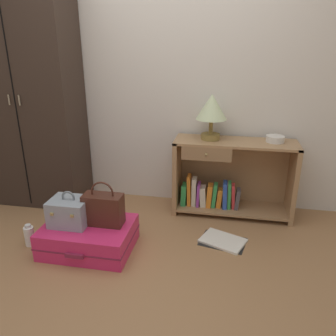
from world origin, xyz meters
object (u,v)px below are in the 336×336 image
at_px(wardrobe, 29,96).
at_px(train_case, 70,211).
at_px(suitcase_large, 89,237).
at_px(bottle, 29,236).
at_px(table_lamp, 212,109).
at_px(bowl, 275,139).
at_px(handbag, 103,209).
at_px(open_book_on_floor, 223,241).
at_px(bookshelf, 228,179).

xyz_separation_m(wardrobe, train_case, (0.71, -0.78, -0.74)).
height_order(suitcase_large, bottle, suitcase_large).
height_order(table_lamp, suitcase_large, table_lamp).
height_order(bowl, train_case, bowl).
xyz_separation_m(table_lamp, bowl, (0.57, 0.02, -0.24)).
distance_m(wardrobe, bottle, 1.32).
distance_m(train_case, bottle, 0.43).
distance_m(table_lamp, handbag, 1.26).
xyz_separation_m(suitcase_large, open_book_on_floor, (1.03, 0.29, -0.10)).
height_order(table_lamp, train_case, table_lamp).
xyz_separation_m(handbag, bottle, (-0.61, -0.08, -0.26)).
xyz_separation_m(bookshelf, bowl, (0.39, 0.02, 0.40)).
distance_m(wardrobe, open_book_on_floor, 2.20).
bearing_deg(open_book_on_floor, suitcase_large, -164.52).
height_order(bookshelf, train_case, bookshelf).
bearing_deg(wardrobe, train_case, -47.82).
relative_size(bowl, handbag, 0.45).
xyz_separation_m(suitcase_large, bottle, (-0.49, -0.04, -0.02)).
xyz_separation_m(train_case, bottle, (-0.36, -0.04, -0.23)).
distance_m(bookshelf, bottle, 1.78).
height_order(bookshelf, open_book_on_floor, bookshelf).
bearing_deg(bottle, suitcase_large, 5.04).
relative_size(bowl, suitcase_large, 0.23).
relative_size(suitcase_large, bottle, 3.74).
relative_size(bowl, train_case, 0.55).
relative_size(wardrobe, suitcase_large, 3.08).
relative_size(handbag, open_book_on_floor, 0.87).
bearing_deg(train_case, table_lamp, 40.07).
bearing_deg(open_book_on_floor, handbag, -165.00).
distance_m(bookshelf, suitcase_large, 1.35).
height_order(bottle, open_book_on_floor, bottle).
relative_size(wardrobe, bookshelf, 1.95).
distance_m(wardrobe, bowl, 2.29).
xyz_separation_m(bowl, suitcase_large, (-1.43, -0.85, -0.63)).
relative_size(handbag, bottle, 1.92).
relative_size(bookshelf, handbag, 3.08).
relative_size(suitcase_large, handbag, 1.94).
relative_size(table_lamp, suitcase_large, 0.59).
relative_size(table_lamp, train_case, 1.40).
distance_m(handbag, open_book_on_floor, 1.00).
height_order(table_lamp, bowl, table_lamp).
bearing_deg(bowl, train_case, -151.31).
xyz_separation_m(bowl, train_case, (-1.56, -0.86, -0.42)).
height_order(bookshelf, table_lamp, table_lamp).
distance_m(suitcase_large, open_book_on_floor, 1.08).
bearing_deg(train_case, wardrobe, 132.18).
height_order(wardrobe, bookshelf, wardrobe).
height_order(table_lamp, handbag, table_lamp).
bearing_deg(wardrobe, open_book_on_floor, -14.54).
height_order(train_case, bottle, train_case).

